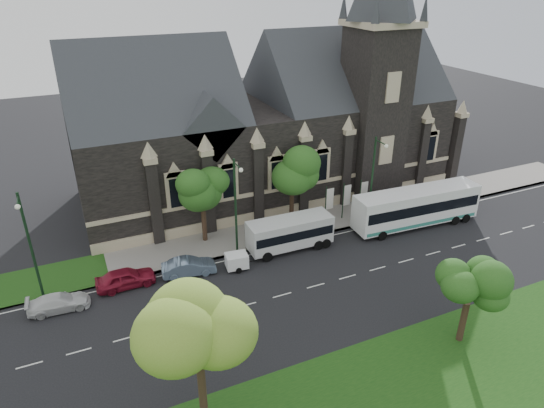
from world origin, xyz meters
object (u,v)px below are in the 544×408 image
street_lamp_mid (236,203)px  tree_park_near (201,332)px  shuttle_bus (290,232)px  sedan (189,267)px  tree_walk_left (203,184)px  tree_park_east (471,282)px  banner_flag_right (362,194)px  car_far_red (126,278)px  car_far_white (59,302)px  street_lamp_far (29,242)px  street_lamp_near (374,176)px  tour_coach (416,207)px  box_trailer (237,261)px  banner_flag_center (346,198)px  banner_flag_left (328,201)px  tree_walk_right (293,168)px

street_lamp_mid → tree_park_near: bearing=-116.1°
shuttle_bus → sedan: (-9.48, -0.28, -0.99)m
tree_walk_left → tree_park_east: bearing=-59.1°
tree_park_east → banner_flag_right: 18.91m
tree_walk_left → street_lamp_mid: size_ratio=0.85×
tree_park_near → car_far_red: 16.13m
tree_park_near → car_far_white: bearing=117.0°
car_far_white → street_lamp_far: bearing=33.5°
street_lamp_far → shuttle_bus: (20.65, -1.02, -3.39)m
tree_park_east → street_lamp_near: (3.82, 16.42, 0.49)m
tour_coach → box_trailer: 18.84m
banner_flag_right → shuttle_bus: banner_flag_right is taller
car_far_red → car_far_white: bearing=99.9°
tree_park_east → tree_park_near: bearing=178.2°
tree_park_near → tree_walk_left: size_ratio=1.12×
banner_flag_center → shuttle_bus: size_ratio=0.51×
tree_walk_left → banner_flag_left: 12.66m
tree_park_near → car_far_white: (-7.13, 14.02, -5.78)m
tour_coach → banner_flag_center: bearing=147.3°
shuttle_bus → sedan: shuttle_bus is taller
tour_coach → shuttle_bus: (-13.22, 1.11, -0.34)m
tree_park_near → tree_park_east: (17.95, -0.55, -1.80)m
tree_park_near → street_lamp_mid: bearing=63.9°
sedan → banner_flag_left: bearing=-70.3°
banner_flag_center → shuttle_bus: (-7.64, -2.93, -0.66)m
tree_walk_left → tour_coach: size_ratio=0.58×
car_far_white → tree_walk_left: bearing=-64.5°
street_lamp_mid → banner_flag_left: street_lamp_mid is taller
tree_park_near → banner_flag_center: tree_park_near is taller
street_lamp_mid → car_far_white: (-14.91, -1.85, -4.47)m
tree_walk_left → sedan: size_ratio=1.72×
tree_park_near → street_lamp_near: size_ratio=0.95×
sedan → tree_park_near: bearing=176.3°
tree_walk_left → street_lamp_far: 14.67m
tour_coach → tree_walk_left: bearing=166.9°
tree_park_near → street_lamp_far: bearing=117.4°
banner_flag_left → banner_flag_center: (2.00, 0.00, 0.00)m
tree_park_east → shuttle_bus: (-5.53, 15.40, -2.90)m
tree_park_east → banner_flag_center: size_ratio=1.57×
street_lamp_near → tour_coach: size_ratio=0.68×
tree_walk_right → street_lamp_mid: 8.10m
sedan → banner_flag_right: bearing=-72.8°
banner_flag_left → banner_flag_center: same height
banner_flag_center → car_far_white: banner_flag_center is taller
street_lamp_near → street_lamp_far: (-30.00, 0.00, 0.00)m
banner_flag_right → tour_coach: bearing=-48.4°
street_lamp_far → banner_flag_center: size_ratio=2.25×
banner_flag_center → box_trailer: banner_flag_center is taller
tree_park_east → tree_walk_right: 20.29m
tree_walk_right → street_lamp_near: (6.79, -3.62, -0.71)m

